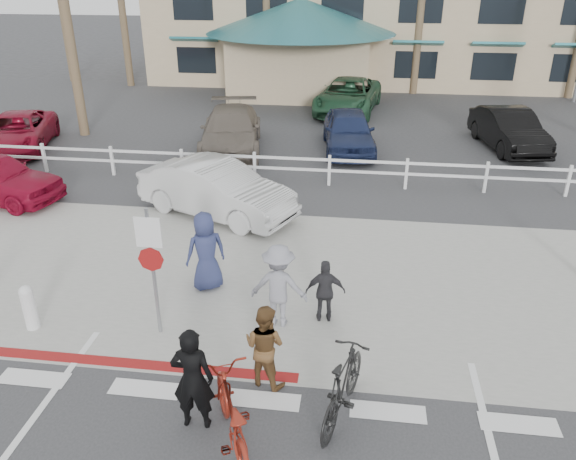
# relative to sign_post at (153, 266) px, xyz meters

# --- Properties ---
(ground) EXTENTS (140.00, 140.00, 0.00)m
(ground) POSITION_rel_sign_post_xyz_m (2.30, -2.20, -1.45)
(ground) COLOR #333335
(sidewalk_plaza) EXTENTS (22.00, 7.00, 0.01)m
(sidewalk_plaza) POSITION_rel_sign_post_xyz_m (2.30, 2.30, -1.44)
(sidewalk_plaza) COLOR gray
(sidewalk_plaza) RESTS_ON ground
(cross_street) EXTENTS (40.00, 5.00, 0.01)m
(cross_street) POSITION_rel_sign_post_xyz_m (2.30, 6.30, -1.45)
(cross_street) COLOR #333335
(cross_street) RESTS_ON ground
(parking_lot) EXTENTS (50.00, 16.00, 0.01)m
(parking_lot) POSITION_rel_sign_post_xyz_m (2.30, 15.80, -1.45)
(parking_lot) COLOR #333335
(parking_lot) RESTS_ON ground
(curb_red) EXTENTS (7.00, 0.25, 0.02)m
(curb_red) POSITION_rel_sign_post_xyz_m (-0.70, -1.00, -1.44)
(curb_red) COLOR maroon
(curb_red) RESTS_ON ground
(rail_fence) EXTENTS (29.40, 0.16, 1.00)m
(rail_fence) POSITION_rel_sign_post_xyz_m (2.80, 8.30, -0.95)
(rail_fence) COLOR silver
(rail_fence) RESTS_ON ground
(sign_post) EXTENTS (0.50, 0.10, 2.90)m
(sign_post) POSITION_rel_sign_post_xyz_m (0.00, 0.00, 0.00)
(sign_post) COLOR gray
(sign_post) RESTS_ON ground
(bollard_0) EXTENTS (0.26, 0.26, 0.95)m
(bollard_0) POSITION_rel_sign_post_xyz_m (-2.50, -0.20, -0.97)
(bollard_0) COLOR silver
(bollard_0) RESTS_ON ground
(bike_red) EXTENTS (1.59, 2.27, 1.13)m
(bike_red) POSITION_rel_sign_post_xyz_m (2.02, -2.60, -0.88)
(bike_red) COLOR maroon
(bike_red) RESTS_ON ground
(rider_red) EXTENTS (0.66, 0.45, 1.76)m
(rider_red) POSITION_rel_sign_post_xyz_m (1.36, -2.23, -0.57)
(rider_red) COLOR black
(rider_red) RESTS_ON ground
(bike_black) EXTENTS (1.05, 2.02, 1.17)m
(bike_black) POSITION_rel_sign_post_xyz_m (3.57, -1.76, -0.87)
(bike_black) COLOR black
(bike_black) RESTS_ON ground
(rider_black) EXTENTS (0.88, 0.79, 1.51)m
(rider_black) POSITION_rel_sign_post_xyz_m (2.25, -1.14, -0.70)
(rider_black) COLOR brown
(rider_black) RESTS_ON ground
(pedestrian_a) EXTENTS (1.13, 0.68, 1.72)m
(pedestrian_a) POSITION_rel_sign_post_xyz_m (2.23, 0.58, -0.59)
(pedestrian_a) COLOR gray
(pedestrian_a) RESTS_ON ground
(pedestrian_child) EXTENTS (0.81, 0.41, 1.33)m
(pedestrian_child) POSITION_rel_sign_post_xyz_m (3.11, 0.82, -0.79)
(pedestrian_child) COLOR #2E2E31
(pedestrian_child) RESTS_ON ground
(pedestrian_b) EXTENTS (1.03, 0.93, 1.77)m
(pedestrian_b) POSITION_rel_sign_post_xyz_m (0.49, 1.73, -0.56)
(pedestrian_b) COLOR navy
(pedestrian_b) RESTS_ON ground
(car_white_sedan) EXTENTS (4.84, 3.34, 1.51)m
(car_white_sedan) POSITION_rel_sign_post_xyz_m (-0.26, 5.59, -0.69)
(car_white_sedan) COLOR beige
(car_white_sedan) RESTS_ON ground
(lot_car_0) EXTENTS (3.52, 5.24, 1.34)m
(lot_car_0) POSITION_rel_sign_post_xyz_m (-9.23, 10.57, -0.78)
(lot_car_0) COLOR maroon
(lot_car_0) RESTS_ON ground
(lot_car_1) EXTENTS (3.01, 5.60, 1.54)m
(lot_car_1) POSITION_rel_sign_post_xyz_m (-1.19, 11.49, -0.68)
(lot_car_1) COLOR #63594E
(lot_car_1) RESTS_ON ground
(lot_car_2) EXTENTS (2.28, 4.62, 1.52)m
(lot_car_2) POSITION_rel_sign_post_xyz_m (3.16, 12.10, -0.69)
(lot_car_2) COLOR #192347
(lot_car_2) RESTS_ON ground
(lot_car_3) EXTENTS (2.40, 4.76, 1.50)m
(lot_car_3) POSITION_rel_sign_post_xyz_m (9.15, 13.09, -0.70)
(lot_car_3) COLOR black
(lot_car_3) RESTS_ON ground
(lot_car_5) EXTENTS (3.30, 5.86, 1.55)m
(lot_car_5) POSITION_rel_sign_post_xyz_m (2.92, 18.09, -0.68)
(lot_car_5) COLOR #244E33
(lot_car_5) RESTS_ON ground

